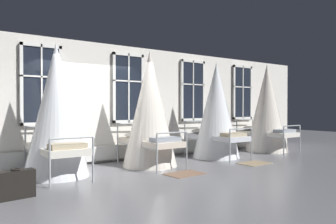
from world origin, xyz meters
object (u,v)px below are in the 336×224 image
Objects in this scene: cot_third at (56,112)px; cot_fifth at (216,111)px; cot_fourth at (150,110)px; cot_sixth at (267,109)px; suitcase_dark at (16,184)px.

cot_fifth is at bearing -89.29° from cot_third.
cot_fourth is at bearing -90.32° from cot_third.
cot_sixth is (4.53, 0.03, 0.02)m from cot_fourth.
cot_fifth reaches higher than suitcase_dark.
cot_third is 1.02× the size of cot_fifth.
cot_fifth is (4.49, -0.04, -0.03)m from cot_third.
cot_fifth is 5.79m from suitcase_dark.
cot_fourth is at bearing 91.79° from cot_fifth.
cot_fifth is at bearing 91.34° from cot_sixth.
cot_sixth is (6.76, -0.04, 0.04)m from cot_third.
cot_sixth reaches higher than cot_fifth.
cot_fifth is 0.95× the size of cot_sixth.
suitcase_dark is (-5.55, -1.25, -1.08)m from cot_fifth.
suitcase_dark is at bearing 111.91° from cot_fourth.
cot_third reaches higher than suitcase_dark.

